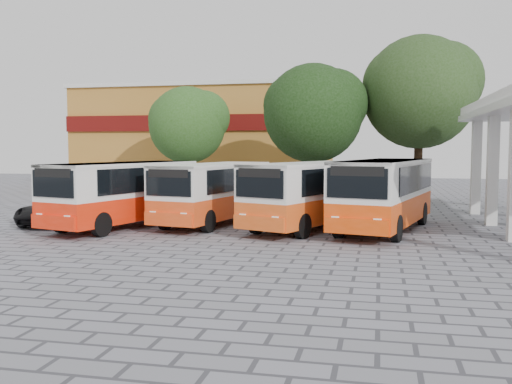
% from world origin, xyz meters
% --- Properties ---
extents(ground, '(90.00, 90.00, 0.00)m').
position_xyz_m(ground, '(0.00, 0.00, 0.00)').
color(ground, gray).
rests_on(ground, ground).
extents(shophouse_block, '(20.40, 10.40, 8.30)m').
position_xyz_m(shophouse_block, '(-11.00, 25.99, 4.16)').
color(shophouse_block, '#AB6E26').
rests_on(shophouse_block, ground).
extents(bus_far_left, '(4.25, 8.02, 2.73)m').
position_xyz_m(bus_far_left, '(-7.43, 2.23, 1.58)').
color(bus_far_left, '#F32406').
rests_on(bus_far_left, ground).
extents(bus_centre_left, '(3.64, 7.72, 2.66)m').
position_xyz_m(bus_centre_left, '(-4.00, 4.02, 1.54)').
color(bus_centre_left, '#ED4612').
rests_on(bus_centre_left, ground).
extents(bus_centre_right, '(4.99, 8.14, 2.74)m').
position_xyz_m(bus_centre_right, '(0.33, 3.46, 1.59)').
color(bus_centre_right, '#E95315').
rests_on(bus_centre_right, ground).
extents(bus_far_right, '(4.23, 8.35, 2.86)m').
position_xyz_m(bus_far_right, '(3.31, 3.51, 1.65)').
color(bus_far_right, '#EC4207').
rests_on(bus_far_right, ground).
extents(tree_left, '(5.27, 5.02, 7.34)m').
position_xyz_m(tree_left, '(-9.20, 15.75, 4.99)').
color(tree_left, '#473215').
rests_on(tree_left, ground).
extents(tree_middle, '(6.10, 5.81, 8.28)m').
position_xyz_m(tree_middle, '(-0.72, 13.78, 5.56)').
color(tree_middle, '#3A260E').
rests_on(tree_middle, ground).
extents(tree_right, '(7.05, 6.71, 9.99)m').
position_xyz_m(tree_right, '(5.43, 15.59, 6.85)').
color(tree_right, black).
rests_on(tree_right, ground).
extents(parked_car, '(2.44, 4.67, 1.26)m').
position_xyz_m(parked_car, '(-10.81, 2.64, 0.63)').
color(parked_car, black).
rests_on(parked_car, ground).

